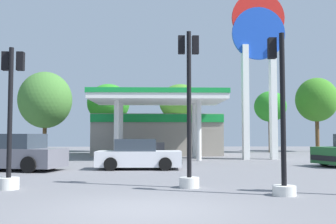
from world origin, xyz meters
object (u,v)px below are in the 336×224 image
tree_2 (108,103)px  tree_4 (270,107)px  tree_3 (180,103)px  car_0 (139,155)px  tree_5 (317,100)px  traffic_signal_2 (189,122)px  traffic_signal_0 (10,133)px  tree_1 (45,100)px  car_3 (13,154)px  station_pole_sign (259,54)px  traffic_signal_3 (282,137)px

tree_2 → tree_4: bearing=-7.5°
tree_3 → car_0: bearing=-100.2°
tree_3 → tree_5: (13.29, 1.66, 0.43)m
tree_3 → traffic_signal_2: bearing=-93.0°
traffic_signal_0 → tree_4: (14.84, 23.45, 2.48)m
traffic_signal_0 → tree_1: (-5.27, 22.54, 2.97)m
car_0 → tree_1: (-8.83, 15.91, 3.99)m
traffic_signal_0 → tree_5: (19.92, 25.30, 3.31)m
tree_4 → tree_2: bearing=172.5°
car_3 → tree_2: size_ratio=0.77×
traffic_signal_2 → tree_5: 29.17m
tree_1 → tree_3: bearing=5.3°
car_3 → tree_5: size_ratio=0.70×
traffic_signal_2 → tree_2: 25.95m
car_3 → tree_3: (8.74, 17.44, 3.79)m
station_pole_sign → tree_5: size_ratio=1.58×
car_3 → tree_2: 19.70m
car_0 → tree_2: 19.55m
traffic_signal_0 → tree_2: bearing=90.2°
tree_1 → traffic_signal_3: bearing=-61.5°
car_0 → tree_1: 18.63m
car_3 → traffic_signal_2: bearing=-38.7°
traffic_signal_0 → tree_5: tree_5 is taller
traffic_signal_3 → tree_2: size_ratio=0.68×
traffic_signal_2 → tree_1: 24.90m
tree_3 → tree_1: bearing=-174.7°
traffic_signal_3 → tree_5: size_ratio=0.62×
traffic_signal_0 → tree_2: 25.59m
station_pole_sign → tree_3: station_pole_sign is taller
car_0 → traffic_signal_3: bearing=-62.6°
tree_4 → tree_5: (5.08, 1.86, 0.82)m
traffic_signal_3 → tree_4: 26.01m
traffic_signal_3 → tree_2: tree_2 is taller
car_3 → tree_2: bearing=84.1°
tree_4 → tree_5: tree_5 is taller
tree_4 → traffic_signal_0: bearing=-122.3°
car_0 → tree_4: (11.28, 16.81, 3.50)m
car_3 → tree_3: bearing=63.4°
traffic_signal_3 → tree_4: tree_4 is taller
tree_2 → tree_5: tree_5 is taller
traffic_signal_0 → tree_1: 23.34m
car_3 → tree_5: bearing=40.9°
traffic_signal_0 → tree_5: size_ratio=0.60×
traffic_signal_3 → car_0: bearing=117.4°
car_0 → station_pole_sign: bearing=42.9°
car_0 → tree_1: tree_1 is taller
station_pole_sign → tree_1: (-16.50, 8.79, -2.36)m
tree_1 → traffic_signal_2: bearing=-64.5°
traffic_signal_3 → tree_3: size_ratio=0.70×
station_pole_sign → car_0: bearing=-137.1°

